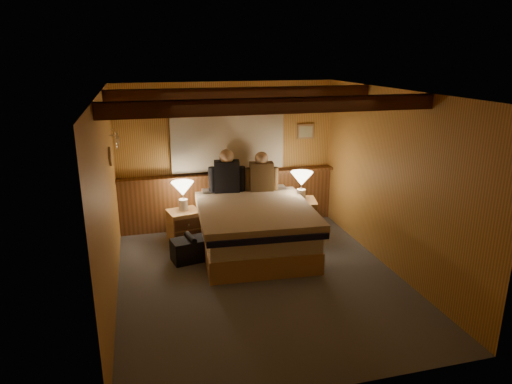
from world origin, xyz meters
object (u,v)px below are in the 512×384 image
object	(u,v)px
nightstand_left	(184,226)
duffel_bag	(191,249)
lamp_left	(183,190)
lamp_right	(302,180)
person_right	(261,175)
bed	(254,227)
person_left	(227,174)
nightstand_right	(299,217)

from	to	relation	value
nightstand_left	duffel_bag	xyz separation A→B (m)	(0.02, -0.70, -0.08)
lamp_left	lamp_right	world-z (taller)	lamp_right
duffel_bag	person_right	bearing A→B (deg)	21.46
lamp_left	nightstand_left	bearing A→B (deg)	-99.78
bed	lamp_left	distance (m)	1.23
bed	duffel_bag	distance (m)	0.98
person_right	lamp_left	bearing A→B (deg)	-169.28
lamp_right	person_left	distance (m)	1.19
bed	person_right	distance (m)	0.96
lamp_left	person_right	bearing A→B (deg)	3.14
bed	duffel_bag	world-z (taller)	bed
person_left	lamp_left	bearing A→B (deg)	-158.50
lamp_left	lamp_right	distance (m)	1.86
bed	nightstand_left	xyz separation A→B (m)	(-0.97, 0.57, -0.12)
person_left	person_right	distance (m)	0.56
nightstand_left	lamp_left	xyz separation A→B (m)	(0.01, 0.05, 0.57)
nightstand_left	person_right	distance (m)	1.47
bed	nightstand_right	distance (m)	0.93
nightstand_right	lamp_right	bearing A→B (deg)	9.19
bed	person_left	size ratio (longest dim) A/B	3.05
person_right	person_left	bearing A→B (deg)	179.02
lamp_right	duffel_bag	size ratio (longest dim) A/B	0.78
nightstand_left	person_left	world-z (taller)	person_left
nightstand_left	duffel_bag	world-z (taller)	nightstand_left
lamp_right	person_right	bearing A→B (deg)	152.24
nightstand_right	duffel_bag	xyz separation A→B (m)	(-1.80, -0.52, -0.13)
nightstand_right	lamp_right	distance (m)	0.62
lamp_left	duffel_bag	size ratio (longest dim) A/B	0.76
lamp_left	person_left	bearing A→B (deg)	11.94
bed	lamp_right	xyz separation A→B (m)	(0.87, 0.39, 0.54)
lamp_right	person_right	distance (m)	0.65
person_right	duffel_bag	distance (m)	1.70
lamp_left	duffel_bag	world-z (taller)	lamp_left
lamp_left	person_left	size ratio (longest dim) A/B	0.63
nightstand_right	lamp_left	bearing A→B (deg)	-175.24
nightstand_left	duffel_bag	size ratio (longest dim) A/B	0.91
nightstand_right	person_left	distance (m)	1.35
bed	nightstand_right	size ratio (longest dim) A/B	3.49
lamp_left	lamp_right	bearing A→B (deg)	-7.17
person_right	duffel_bag	size ratio (longest dim) A/B	1.13
lamp_left	person_right	size ratio (longest dim) A/B	0.68
bed	nightstand_left	distance (m)	1.14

